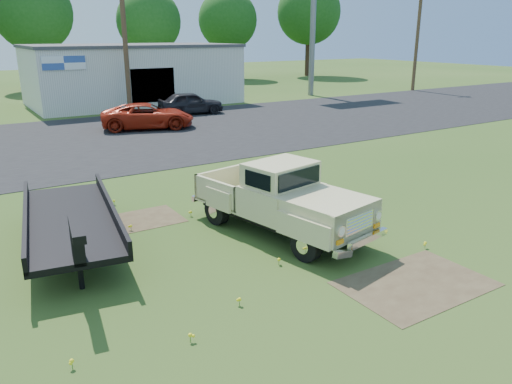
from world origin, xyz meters
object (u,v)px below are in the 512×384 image
at_px(vintage_pickup_truck, 280,198).
at_px(dark_sedan, 191,103).
at_px(red_pickup, 148,116).
at_px(flatbed_trailer, 70,215).

height_order(vintage_pickup_truck, dark_sedan, vintage_pickup_truck).
xyz_separation_m(red_pickup, dark_sedan, (4.09, 3.43, 0.02)).
distance_m(flatbed_trailer, dark_sedan, 20.59).
height_order(red_pickup, dark_sedan, dark_sedan).
distance_m(vintage_pickup_truck, red_pickup, 15.93).
distance_m(red_pickup, dark_sedan, 5.33).
relative_size(vintage_pickup_truck, flatbed_trailer, 0.87).
bearing_deg(flatbed_trailer, vintage_pickup_truck, -13.11).
distance_m(flatbed_trailer, red_pickup, 15.58).
bearing_deg(vintage_pickup_truck, red_pickup, 69.90).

